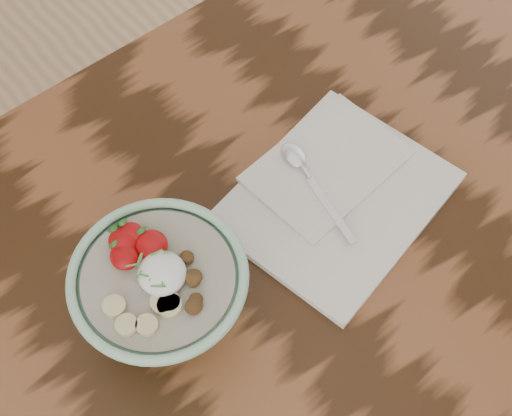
# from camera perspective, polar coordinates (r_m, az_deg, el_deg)

# --- Properties ---
(breakfast_bowl) EXTENTS (0.19, 0.19, 0.12)m
(breakfast_bowl) POSITION_cam_1_polar(r_m,az_deg,el_deg) (0.77, -7.55, -6.67)
(breakfast_bowl) COLOR #9ACFAD
(breakfast_bowl) RESTS_ON table
(napkin) EXTENTS (0.30, 0.26, 0.02)m
(napkin) POSITION_cam_1_polar(r_m,az_deg,el_deg) (0.89, 6.30, 1.33)
(napkin) COLOR silver
(napkin) RESTS_ON table
(spoon) EXTENTS (0.05, 0.16, 0.01)m
(spoon) POSITION_cam_1_polar(r_m,az_deg,el_deg) (0.89, 3.76, 3.19)
(spoon) COLOR silver
(spoon) RESTS_ON napkin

